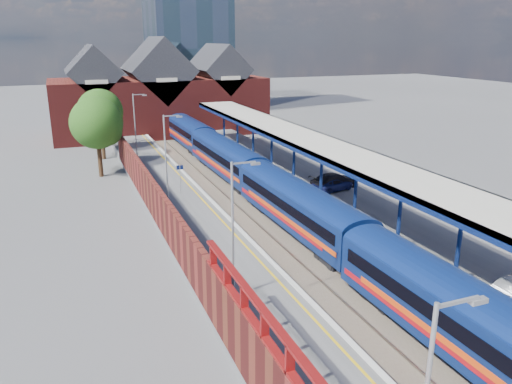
# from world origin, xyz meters

# --- Properties ---
(ground) EXTENTS (240.00, 240.00, 0.00)m
(ground) POSITION_xyz_m (0.00, 30.00, 0.00)
(ground) COLOR #5B5B5E
(ground) RESTS_ON ground
(ballast_bed) EXTENTS (6.00, 76.00, 0.06)m
(ballast_bed) POSITION_xyz_m (0.00, 20.00, 0.03)
(ballast_bed) COLOR #473D33
(ballast_bed) RESTS_ON ground
(rails) EXTENTS (4.51, 76.00, 0.14)m
(rails) POSITION_xyz_m (0.00, 20.00, 0.12)
(rails) COLOR slate
(rails) RESTS_ON ground
(left_platform) EXTENTS (5.00, 76.00, 1.00)m
(left_platform) POSITION_xyz_m (-5.50, 20.00, 0.50)
(left_platform) COLOR #565659
(left_platform) RESTS_ON ground
(right_platform) EXTENTS (6.00, 76.00, 1.00)m
(right_platform) POSITION_xyz_m (6.00, 20.00, 0.50)
(right_platform) COLOR #565659
(right_platform) RESTS_ON ground
(coping_left) EXTENTS (0.30, 76.00, 0.05)m
(coping_left) POSITION_xyz_m (-3.15, 20.00, 1.02)
(coping_left) COLOR silver
(coping_left) RESTS_ON left_platform
(coping_right) EXTENTS (0.30, 76.00, 0.05)m
(coping_right) POSITION_xyz_m (3.15, 20.00, 1.02)
(coping_right) COLOR silver
(coping_right) RESTS_ON right_platform
(yellow_line) EXTENTS (0.14, 76.00, 0.01)m
(yellow_line) POSITION_xyz_m (-3.75, 20.00, 1.01)
(yellow_line) COLOR yellow
(yellow_line) RESTS_ON left_platform
(train) EXTENTS (3.10, 65.95, 3.45)m
(train) POSITION_xyz_m (1.49, 23.05, 2.12)
(train) COLOR navy
(train) RESTS_ON ground
(canopy) EXTENTS (4.50, 52.00, 4.48)m
(canopy) POSITION_xyz_m (5.48, 21.95, 5.25)
(canopy) COLOR navy
(canopy) RESTS_ON right_platform
(lamp_post_b) EXTENTS (1.48, 0.18, 7.00)m
(lamp_post_b) POSITION_xyz_m (-6.36, 6.00, 4.99)
(lamp_post_b) COLOR #A5A8AA
(lamp_post_b) RESTS_ON left_platform
(lamp_post_c) EXTENTS (1.48, 0.18, 7.00)m
(lamp_post_c) POSITION_xyz_m (-6.36, 22.00, 4.99)
(lamp_post_c) COLOR #A5A8AA
(lamp_post_c) RESTS_ON left_platform
(lamp_post_d) EXTENTS (1.48, 0.18, 7.00)m
(lamp_post_d) POSITION_xyz_m (-6.36, 38.00, 4.99)
(lamp_post_d) COLOR #A5A8AA
(lamp_post_d) RESTS_ON left_platform
(platform_sign) EXTENTS (0.55, 0.08, 2.50)m
(platform_sign) POSITION_xyz_m (-5.00, 24.00, 2.69)
(platform_sign) COLOR #A5A8AA
(platform_sign) RESTS_ON left_platform
(brick_wall) EXTENTS (0.35, 50.00, 3.86)m
(brick_wall) POSITION_xyz_m (-8.10, 13.54, 2.45)
(brick_wall) COLOR maroon
(brick_wall) RESTS_ON left_platform
(station_building) EXTENTS (30.00, 12.12, 13.78)m
(station_building) POSITION_xyz_m (0.00, 58.00, 5.45)
(station_building) COLOR maroon
(station_building) RESTS_ON ground
(glass_tower) EXTENTS (14.20, 14.20, 40.30)m
(glass_tower) POSITION_xyz_m (10.00, 80.00, 20.20)
(glass_tower) COLOR slate
(glass_tower) RESTS_ON ground
(tree_near) EXTENTS (5.20, 5.20, 8.10)m
(tree_near) POSITION_xyz_m (-10.35, 35.91, 5.35)
(tree_near) COLOR #382314
(tree_near) RESTS_ON ground
(tree_far) EXTENTS (5.20, 5.20, 8.10)m
(tree_far) POSITION_xyz_m (-9.35, 43.91, 5.35)
(tree_far) COLOR #382314
(tree_far) RESTS_ON ground
(parked_car_dark) EXTENTS (5.09, 3.07, 1.38)m
(parked_car_dark) POSITION_xyz_m (7.82, 20.69, 1.69)
(parked_car_dark) COLOR black
(parked_car_dark) RESTS_ON right_platform
(parked_car_blue) EXTENTS (4.21, 2.75, 1.08)m
(parked_car_blue) POSITION_xyz_m (7.45, 20.27, 1.54)
(parked_car_blue) COLOR navy
(parked_car_blue) RESTS_ON right_platform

